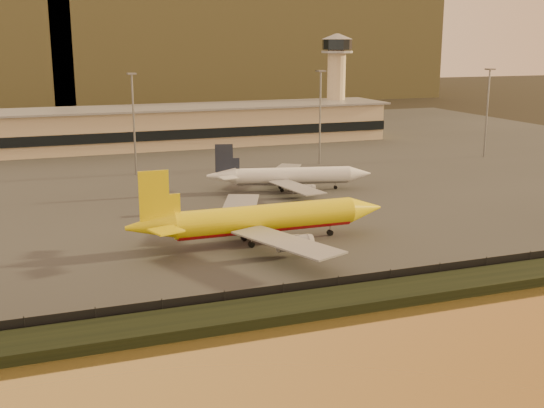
{
  "coord_description": "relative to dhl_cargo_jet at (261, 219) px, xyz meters",
  "views": [
    {
      "loc": [
        -36.5,
        -91.35,
        33.49
      ],
      "look_at": [
        1.67,
        12.0,
        6.91
      ],
      "focal_mm": 45.0,
      "sensor_mm": 36.0,
      "label": 1
    }
  ],
  "objects": [
    {
      "name": "embankment",
      "position": [
        0.01,
        -29.66,
        -3.53
      ],
      "size": [
        320.0,
        7.0,
        1.4
      ],
      "primitive_type": "cube",
      "color": "black",
      "rests_on": "ground"
    },
    {
      "name": "dhl_cargo_jet",
      "position": [
        0.0,
        0.0,
        0.0
      ],
      "size": [
        45.04,
        44.31,
        13.51
      ],
      "rotation": [
        0.0,
        0.0,
        -0.01
      ],
      "color": "yellow",
      "rests_on": "tarmac"
    },
    {
      "name": "apron_light_masts",
      "position": [
        15.01,
        62.34,
        11.47
      ],
      "size": [
        152.2,
        12.2,
        25.4
      ],
      "color": "slate",
      "rests_on": "tarmac"
    },
    {
      "name": "gse_vehicle_yellow",
      "position": [
        15.86,
        11.7,
        -3.1
      ],
      "size": [
        4.54,
        3.29,
        1.86
      ],
      "primitive_type": "cube",
      "rotation": [
        0.0,
        0.0,
        0.39
      ],
      "color": "yellow",
      "rests_on": "tarmac"
    },
    {
      "name": "terminal_building",
      "position": [
        -14.51,
        112.89,
        2.01
      ],
      "size": [
        202.0,
        25.0,
        12.6
      ],
      "color": "tan",
      "rests_on": "tarmac"
    },
    {
      "name": "tarmac",
      "position": [
        0.01,
        82.34,
        -4.13
      ],
      "size": [
        320.0,
        220.0,
        0.2
      ],
      "primitive_type": "cube",
      "color": "#2D2D2D",
      "rests_on": "ground"
    },
    {
      "name": "perimeter_fence",
      "position": [
        0.01,
        -25.66,
        -2.93
      ],
      "size": [
        300.0,
        0.05,
        2.2
      ],
      "primitive_type": "cube",
      "color": "black",
      "rests_on": "tarmac"
    },
    {
      "name": "distant_hills",
      "position": [
        -20.73,
        327.34,
        27.16
      ],
      "size": [
        470.0,
        160.0,
        70.0
      ],
      "color": "brown",
      "rests_on": "ground"
    },
    {
      "name": "control_tower",
      "position": [
        70.01,
        118.34,
        17.43
      ],
      "size": [
        11.2,
        11.2,
        35.5
      ],
      "color": "tan",
      "rests_on": "tarmac"
    },
    {
      "name": "white_narrowbody_jet",
      "position": [
        19.78,
        36.67,
        -0.8
      ],
      "size": [
        37.36,
        35.81,
        10.83
      ],
      "rotation": [
        0.0,
        0.0,
        -0.23
      ],
      "color": "white",
      "rests_on": "tarmac"
    },
    {
      "name": "ground",
      "position": [
        0.01,
        -12.66,
        -4.23
      ],
      "size": [
        900.0,
        900.0,
        0.0
      ],
      "primitive_type": "plane",
      "color": "black",
      "rests_on": "ground"
    },
    {
      "name": "gse_vehicle_white",
      "position": [
        -12.52,
        24.77,
        -3.26
      ],
      "size": [
        3.55,
        1.82,
        1.55
      ],
      "primitive_type": "cube",
      "rotation": [
        0.0,
        0.0,
        -0.08
      ],
      "color": "white",
      "rests_on": "tarmac"
    }
  ]
}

